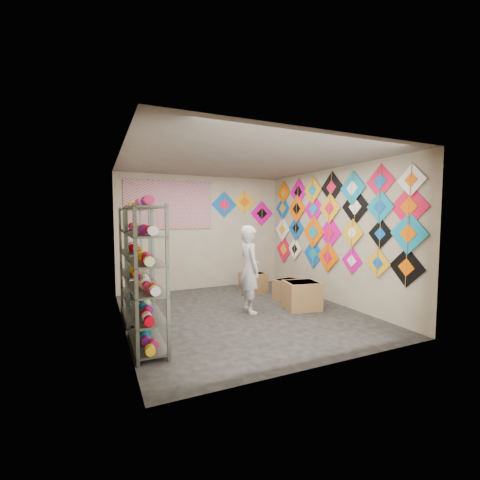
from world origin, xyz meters
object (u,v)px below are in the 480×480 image
shelf_rack_back (135,264)px  shelf_rack_front (146,277)px  carton_b (288,290)px  carton_c (253,283)px  carton_a (302,295)px  shopkeeper (250,269)px

shelf_rack_back → shelf_rack_front: bearing=-90.0°
shelf_rack_back → carton_b: (3.05, -0.01, -0.74)m
shelf_rack_front → carton_c: size_ratio=3.65×
carton_a → shelf_rack_back: bearing=177.5°
carton_b → carton_c: (-0.38, 0.87, 0.01)m
shelf_rack_front → carton_b: bearing=23.0°
shelf_rack_front → shelf_rack_back: size_ratio=1.00×
shelf_rack_front → shopkeeper: 2.13m
shelf_rack_front → shelf_rack_back: 1.30m
shelf_rack_front → carton_a: size_ratio=3.04×
shelf_rack_back → carton_c: size_ratio=3.65×
shelf_rack_front → shelf_rack_back: same height
shopkeeper → carton_a: (0.97, -0.24, -0.53)m
shelf_rack_front → carton_a: bearing=12.0°
shelf_rack_back → carton_a: size_ratio=3.04×
shelf_rack_back → carton_c: 2.90m
shelf_rack_front → carton_a: (2.91, 0.62, -0.69)m
carton_c → shelf_rack_front: bearing=-151.2°
carton_c → carton_a: bearing=-91.3°
carton_b → shelf_rack_back: bearing=169.9°
carton_b → carton_c: bearing=103.5°
shelf_rack_front → shelf_rack_back: (0.00, 1.30, 0.00)m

